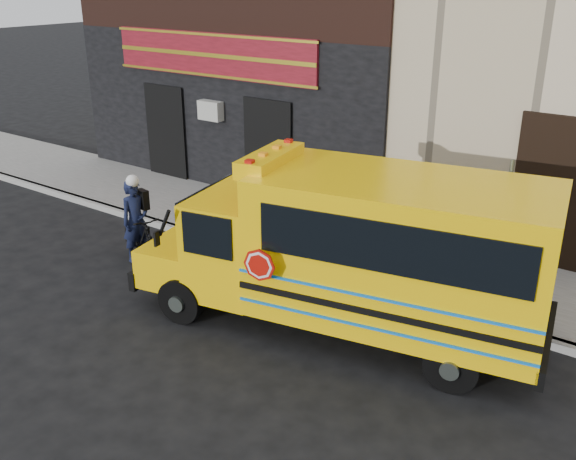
% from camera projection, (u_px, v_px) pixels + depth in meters
% --- Properties ---
extents(ground, '(120.00, 120.00, 0.00)m').
position_uv_depth(ground, '(228.00, 328.00, 10.87)').
color(ground, black).
rests_on(ground, ground).
extents(curb, '(40.00, 0.20, 0.15)m').
position_uv_depth(curb, '(312.00, 270.00, 12.80)').
color(curb, gray).
rests_on(curb, ground).
extents(sidewalk, '(40.00, 3.00, 0.15)m').
position_uv_depth(sidewalk, '(351.00, 246.00, 13.93)').
color(sidewalk, slate).
rests_on(sidewalk, ground).
extents(school_bus, '(7.17, 3.35, 2.92)m').
position_uv_depth(school_bus, '(359.00, 249.00, 10.23)').
color(school_bus, black).
rests_on(school_bus, ground).
extents(sign_pole, '(0.11, 0.25, 2.93)m').
position_uv_depth(sign_pole, '(502.00, 238.00, 10.35)').
color(sign_pole, '#444C47').
rests_on(sign_pole, ground).
extents(bicycle, '(1.92, 1.14, 1.11)m').
position_uv_depth(bicycle, '(141.00, 238.00, 13.12)').
color(bicycle, black).
rests_on(bicycle, ground).
extents(cyclist, '(0.53, 0.70, 1.73)m').
position_uv_depth(cyclist, '(136.00, 223.00, 13.05)').
color(cyclist, black).
rests_on(cyclist, ground).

